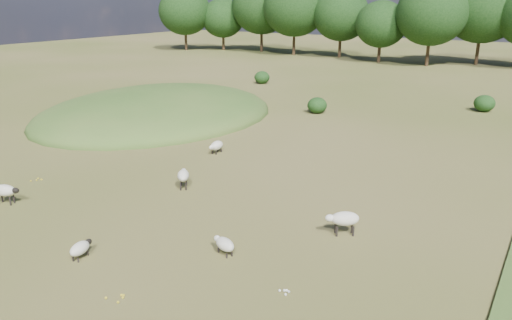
{
  "coord_description": "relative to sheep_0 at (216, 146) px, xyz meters",
  "views": [
    {
      "loc": [
        14.42,
        -15.71,
        8.56
      ],
      "look_at": [
        2.0,
        4.0,
        1.0
      ],
      "focal_mm": 35.0,
      "sensor_mm": 36.0,
      "label": 1
    }
  ],
  "objects": [
    {
      "name": "ground",
      "position": [
        2.27,
        13.53,
        -0.45
      ],
      "size": [
        160.0,
        160.0,
        0.0
      ],
      "primitive_type": "plane",
      "color": "#43531A",
      "rests_on": "ground"
    },
    {
      "name": "mound",
      "position": [
        -9.73,
        5.53,
        -0.45
      ],
      "size": [
        16.0,
        20.0,
        4.0
      ],
      "primitive_type": "ellipsoid",
      "color": "#33561E",
      "rests_on": "ground"
    },
    {
      "name": "treeline",
      "position": [
        1.22,
        48.96,
        6.11
      ],
      "size": [
        96.28,
        14.66,
        11.7
      ],
      "color": "black",
      "rests_on": "ground"
    },
    {
      "name": "shrubs",
      "position": [
        0.41,
        18.89,
        0.2
      ],
      "size": [
        23.68,
        11.41,
        1.32
      ],
      "color": "black",
      "rests_on": "ground"
    },
    {
      "name": "sheep_0",
      "position": [
        0.0,
        0.0,
        0.0
      ],
      "size": [
        0.62,
        1.26,
        0.71
      ],
      "rotation": [
        0.0,
        0.0,
        4.8
      ],
      "color": "#BFB79F",
      "rests_on": "ground"
    },
    {
      "name": "sheep_1",
      "position": [
        2.0,
        -5.3,
        0.16
      ],
      "size": [
        1.05,
        1.2,
        0.88
      ],
      "rotation": [
        0.0,
        0.0,
        2.23
      ],
      "color": "#BFB79F",
      "rests_on": "ground"
    },
    {
      "name": "sheep_2",
      "position": [
        -3.27,
        -10.93,
        0.16
      ],
      "size": [
        1.27,
        0.85,
        0.88
      ],
      "rotation": [
        0.0,
        0.0,
        0.36
      ],
      "color": "#BFB79F",
      "rests_on": "ground"
    },
    {
      "name": "sheep_3",
      "position": [
        3.38,
        -12.4,
        -0.07
      ],
      "size": [
        0.62,
        1.07,
        0.6
      ],
      "rotation": [
        0.0,
        0.0,
        1.77
      ],
      "color": "#BFB79F",
      "rests_on": "ground"
    },
    {
      "name": "sheep_4",
      "position": [
        7.41,
        -9.52,
        -0.06
      ],
      "size": [
        1.11,
        0.74,
        0.62
      ],
      "rotation": [
        0.0,
        0.0,
        2.8
      ],
      "color": "#BFB79F",
      "rests_on": "ground"
    },
    {
      "name": "sheep_5",
      "position": [
        10.35,
        -5.89,
        0.2
      ],
      "size": [
        1.3,
        1.07,
        0.94
      ],
      "rotation": [
        0.0,
        0.0,
        3.74
      ],
      "color": "#BFB79F",
      "rests_on": "ground"
    }
  ]
}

